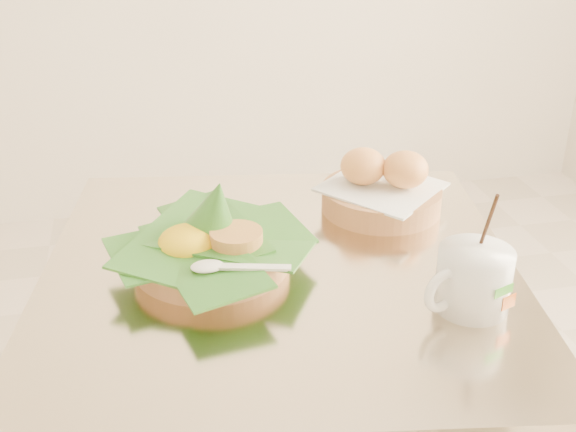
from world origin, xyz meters
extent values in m
cube|color=beige|center=(0.10, -0.01, 0.73)|extent=(0.81, 0.81, 0.03)
cylinder|color=tan|center=(0.00, 0.01, 0.77)|extent=(0.23, 0.23, 0.04)
cone|color=#215D1A|center=(0.01, 0.02, 0.84)|extent=(0.13, 0.14, 0.12)
ellipsoid|color=yellow|center=(-0.03, 0.01, 0.79)|extent=(0.09, 0.09, 0.05)
cylinder|color=#CC9347|center=(0.04, -0.01, 0.80)|extent=(0.08, 0.08, 0.02)
cylinder|color=tan|center=(0.31, 0.14, 0.77)|extent=(0.20, 0.20, 0.04)
cube|color=white|center=(0.31, 0.14, 0.79)|extent=(0.25, 0.25, 0.01)
ellipsoid|color=orange|center=(0.28, 0.16, 0.83)|extent=(0.08, 0.08, 0.06)
ellipsoid|color=orange|center=(0.35, 0.13, 0.83)|extent=(0.08, 0.08, 0.06)
cylinder|color=white|center=(0.33, -0.17, 0.79)|extent=(0.10, 0.10, 0.09)
torus|color=white|center=(0.28, -0.19, 0.79)|extent=(0.06, 0.03, 0.06)
cylinder|color=#422012|center=(0.33, -0.17, 0.83)|extent=(0.09, 0.09, 0.01)
cylinder|color=black|center=(0.35, -0.16, 0.86)|extent=(0.01, 0.05, 0.13)
cube|color=green|center=(0.35, -0.22, 0.80)|extent=(0.03, 0.01, 0.01)
cube|color=orange|center=(0.36, -0.22, 0.78)|extent=(0.02, 0.01, 0.02)
camera|label=1|loc=(-0.08, -0.92, 1.29)|focal=45.00mm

